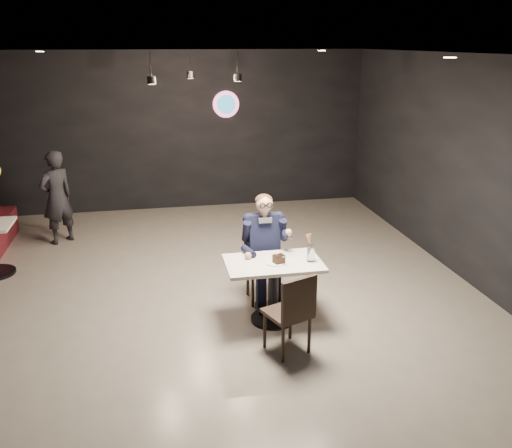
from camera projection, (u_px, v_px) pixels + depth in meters
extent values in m
plane|color=gray|center=(216.00, 310.00, 6.66)|extent=(9.00, 9.00, 0.00)
cube|color=black|center=(193.00, 61.00, 7.59)|extent=(1.40, 1.20, 0.36)
cube|color=white|center=(273.00, 291.00, 6.31)|extent=(1.10, 0.70, 0.75)
cube|color=black|center=(263.00, 266.00, 6.80)|extent=(0.42, 0.46, 0.92)
cube|color=black|center=(287.00, 311.00, 5.67)|extent=(0.56, 0.58, 0.92)
cube|color=black|center=(264.00, 247.00, 6.71)|extent=(0.60, 0.80, 1.44)
cylinder|color=white|center=(276.00, 263.00, 6.15)|extent=(0.22, 0.22, 0.01)
cube|color=black|center=(279.00, 259.00, 6.13)|extent=(0.14, 0.13, 0.08)
ellipsoid|color=#2A823C|center=(284.00, 257.00, 6.09)|extent=(0.06, 0.04, 0.01)
cylinder|color=silver|center=(311.00, 253.00, 6.18)|extent=(0.09, 0.09, 0.19)
cone|color=tan|center=(310.00, 240.00, 6.14)|extent=(0.09, 0.09, 0.14)
imported|color=black|center=(57.00, 197.00, 8.69)|extent=(0.66, 0.64, 1.52)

